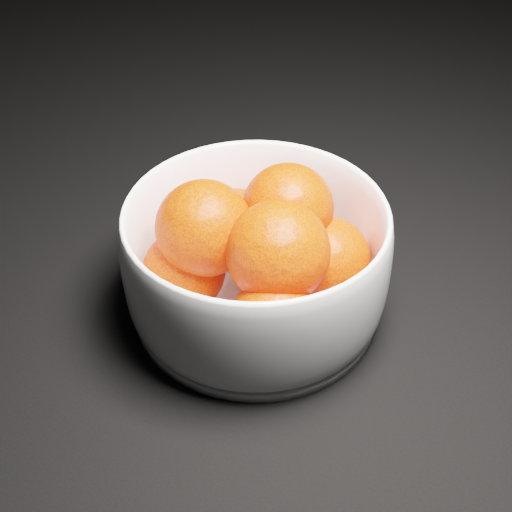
% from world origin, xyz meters
% --- Properties ---
extents(bowl, '(0.21, 0.21, 0.10)m').
position_xyz_m(bowl, '(-0.25, 0.25, 0.05)').
color(bowl, white).
rests_on(bowl, ground).
extents(orange_pile, '(0.16, 0.15, 0.11)m').
position_xyz_m(orange_pile, '(-0.25, 0.25, 0.06)').
color(orange_pile, '#F22F07').
rests_on(orange_pile, bowl).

